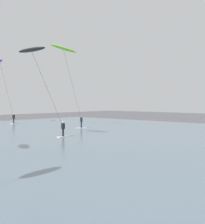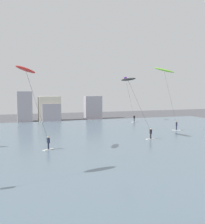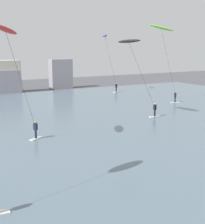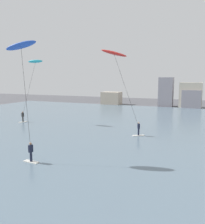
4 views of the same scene
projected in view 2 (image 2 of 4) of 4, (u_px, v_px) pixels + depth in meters
The scene contains 6 objects.
water_bay at pixel (54, 143), 36.63m from camera, with size 84.00×52.00×0.10m, color slate.
far_shore_buildings at pixel (38, 110), 62.59m from camera, with size 34.98×4.51×7.02m.
kitesurfer_lime at pixel (165, 74), 48.32m from camera, with size 4.44×3.29×11.41m.
kitesurfer_purple at pixel (127, 84), 60.31m from camera, with size 3.52×2.79×10.27m.
kitesurfer_red at pixel (28, 77), 29.70m from camera, with size 4.70×3.74×10.01m.
kitesurfer_black at pixel (130, 84), 38.42m from camera, with size 4.87×3.76×9.03m.
Camera 2 is at (-5.51, -5.14, 7.35)m, focal length 43.08 mm.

